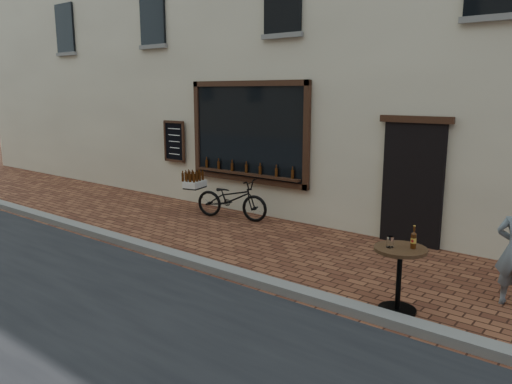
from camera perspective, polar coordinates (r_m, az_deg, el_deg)
The scene contains 4 objects.
ground at distance 7.78m, azimuth -6.33°, elevation -9.23°, with size 90.00×90.00×0.00m, color #50271A.
kerb at distance 7.89m, azimuth -5.31°, elevation -8.44°, with size 90.00×0.25×0.12m, color slate.
cargo_bicycle at distance 10.87m, azimuth -2.97°, elevation -0.70°, with size 2.05×0.96×0.96m.
bistro_table at distance 6.53m, azimuth 16.12°, elevation -8.13°, with size 0.65×0.65×1.12m.
Camera 1 is at (5.18, -5.12, 2.73)m, focal length 35.00 mm.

